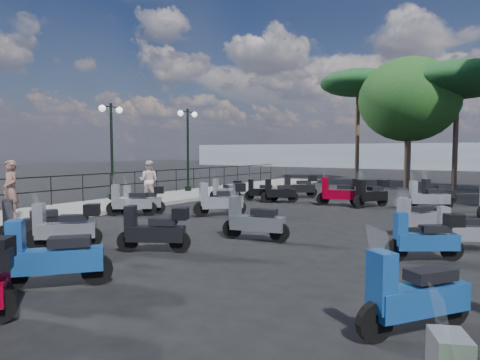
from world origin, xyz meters
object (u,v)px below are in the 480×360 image
Objects in this scene: lamp_post_2 at (188,144)px; scooter_14 at (154,230)px; scooter_15 at (254,221)px; pine_2 at (358,84)px; scooter_1 at (32,224)px; scooter_23 at (437,193)px; lamp_post_1 at (112,145)px; scooter_16 at (371,194)px; pedestrian_far at (149,180)px; scooter_7 at (52,258)px; scooter_21 at (416,218)px; scooter_8 at (65,227)px; scooter_3 at (130,202)px; pine_0 at (458,80)px; scooter_19 at (413,297)px; scooter_10 at (279,192)px; woman at (11,190)px; scooter_11 at (261,191)px; scooter_17 at (340,192)px; broadleaf_tree at (409,100)px; scooter_2 at (143,200)px; scooter_4 at (226,190)px; scooter_9 at (221,200)px; scooter_20 at (464,231)px; scooter_22 at (427,198)px; scooter_5 at (299,187)px.

scooter_14 is (7.65, -9.90, -2.03)m from lamp_post_2.
pine_2 is at bearing -0.01° from scooter_15.
scooter_23 is (6.60, 13.37, -0.01)m from scooter_1.
lamp_post_1 is 10.72m from scooter_16.
lamp_post_1 is 2.56× the size of scooter_1.
pedestrian_far is at bearing -37.48° from scooter_1.
lamp_post_2 is 2.52× the size of pedestrian_far.
scooter_7 is 8.89m from scooter_21.
scooter_8 is at bearing -48.32° from lamp_post_1.
pine_0 reaches higher than scooter_3.
scooter_19 reaches higher than scooter_23.
pedestrian_far is at bearing 87.79° from scooter_10.
woman is at bearing 93.88° from scooter_15.
scooter_17 is (3.53, 0.27, 0.13)m from scooter_11.
broadleaf_tree reaches higher than scooter_14.
scooter_7 is at bearing 179.31° from scooter_2.
scooter_19 is 0.21× the size of pine_0.
scooter_8 is 0.82× the size of scooter_16.
lamp_post_2 is 11.84m from scooter_15.
lamp_post_2 is 0.58× the size of pine_0.
scooter_3 is 1.10× the size of scooter_10.
scooter_16 is 0.23× the size of pine_0.
scooter_4 is 1.10× the size of scooter_8.
lamp_post_2 is 10.01m from woman.
scooter_7 is at bearing 145.70° from scooter_9.
scooter_23 is at bearing -55.50° from scooter_21.
scooter_3 is at bearing 42.86° from scooter_21.
lamp_post_1 reaches higher than scooter_1.
scooter_20 is at bearing -81.77° from pine_0.
broadleaf_tree is at bearing 56.53° from lamp_post_2.
scooter_23 is 0.17× the size of pine_2.
pine_0 is (-0.41, 9.83, 5.58)m from scooter_22.
scooter_1 is at bearing 133.56° from scooter_10.
pedestrian_far is (-0.13, 5.72, -0.06)m from woman.
scooter_22 is at bearing 179.23° from pedestrian_far.
scooter_3 is at bearing -33.04° from lamp_post_1.
scooter_5 is 12.24m from scooter_8.
scooter_3 is 8.10m from scooter_17.
scooter_14 is 1.04× the size of scooter_21.
pedestrian_far is 1.12× the size of scooter_14.
scooter_21 reaches higher than scooter_11.
lamp_post_1 reaches higher than scooter_20.
scooter_17 is at bearing -57.23° from scooter_8.
scooter_4 is (0.05, 5.43, -0.02)m from scooter_3.
scooter_4 is 0.99× the size of scooter_14.
scooter_23 is at bearing -87.22° from pine_0.
pedestrian_far is 1.05× the size of scooter_1.
scooter_10 is at bearing 38.09° from scooter_16.
scooter_14 is 1.10× the size of scooter_23.
pine_0 is (-1.03, 14.66, 5.63)m from scooter_21.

